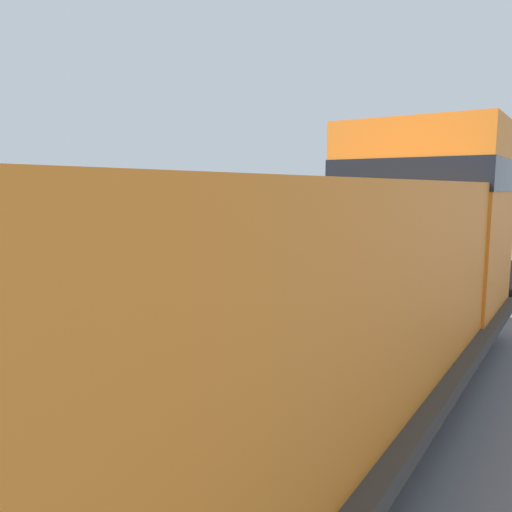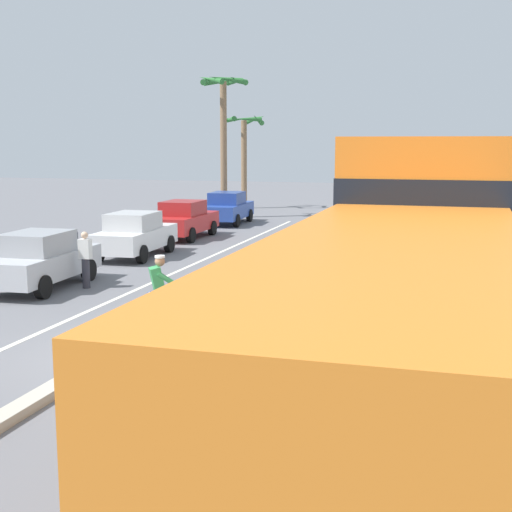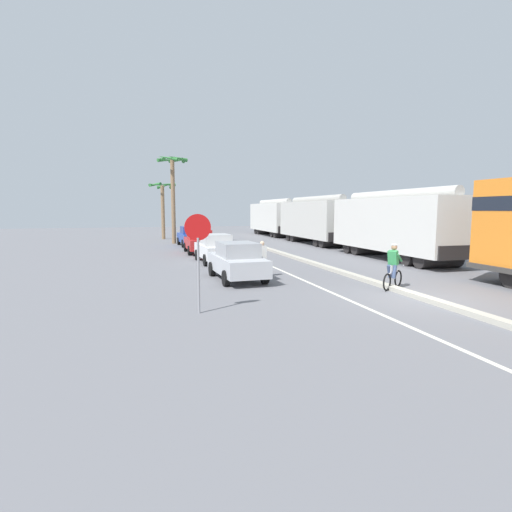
{
  "view_description": "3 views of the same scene",
  "coord_description": "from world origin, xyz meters",
  "px_view_note": "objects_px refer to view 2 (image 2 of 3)",
  "views": [
    {
      "loc": [
        8.34,
        -8.83,
        3.04
      ],
      "look_at": [
        0.34,
        3.16,
        1.03
      ],
      "focal_mm": 35.0,
      "sensor_mm": 36.0,
      "label": 1
    },
    {
      "loc": [
        6.39,
        -12.14,
        4.11
      ],
      "look_at": [
        2.43,
        1.28,
        1.87
      ],
      "focal_mm": 50.0,
      "sensor_mm": 36.0,
      "label": 2
    },
    {
      "loc": [
        -8.92,
        -11.3,
        3.0
      ],
      "look_at": [
        -3.74,
        7.03,
        0.78
      ],
      "focal_mm": 28.0,
      "sensor_mm": 36.0,
      "label": 3
    }
  ],
  "objects_px": {
    "hopper_car_trailing": "(455,176)",
    "parked_car_red": "(184,219)",
    "palm_tree_far": "(244,139)",
    "pedestrian_by_cars": "(85,259)",
    "hopper_car_lead": "(441,212)",
    "palm_tree_near": "(223,113)",
    "parked_car_white": "(135,235)",
    "hopper_car_middle": "(450,188)",
    "parked_car_blue": "(228,208)",
    "parked_car_silver": "(40,260)",
    "cyclist": "(159,297)",
    "locomotive": "(407,316)"
  },
  "relations": [
    {
      "from": "locomotive",
      "to": "cyclist",
      "type": "xyz_separation_m",
      "value": [
        -5.56,
        4.28,
        -0.98
      ]
    },
    {
      "from": "parked_car_silver",
      "to": "parked_car_white",
      "type": "relative_size",
      "value": 1.0
    },
    {
      "from": "hopper_car_middle",
      "to": "parked_car_red",
      "type": "bearing_deg",
      "value": -156.07
    },
    {
      "from": "hopper_car_lead",
      "to": "pedestrian_by_cars",
      "type": "height_order",
      "value": "hopper_car_lead"
    },
    {
      "from": "parked_car_white",
      "to": "hopper_car_middle",
      "type": "bearing_deg",
      "value": 43.28
    },
    {
      "from": "hopper_car_lead",
      "to": "parked_car_red",
      "type": "height_order",
      "value": "hopper_car_lead"
    },
    {
      "from": "locomotive",
      "to": "pedestrian_by_cars",
      "type": "distance_m",
      "value": 12.63
    },
    {
      "from": "locomotive",
      "to": "parked_car_silver",
      "type": "xyz_separation_m",
      "value": [
        -10.8,
        7.83,
        -0.98
      ]
    },
    {
      "from": "hopper_car_trailing",
      "to": "parked_car_red",
      "type": "relative_size",
      "value": 2.52
    },
    {
      "from": "parked_car_silver",
      "to": "parked_car_red",
      "type": "distance_m",
      "value": 11.08
    },
    {
      "from": "parked_car_white",
      "to": "palm_tree_far",
      "type": "distance_m",
      "value": 19.83
    },
    {
      "from": "parked_car_silver",
      "to": "hopper_car_middle",
      "type": "bearing_deg",
      "value": 55.85
    },
    {
      "from": "hopper_car_trailing",
      "to": "palm_tree_far",
      "type": "xyz_separation_m",
      "value": [
        -12.63,
        -2.26,
        2.21
      ]
    },
    {
      "from": "locomotive",
      "to": "parked_car_white",
      "type": "xyz_separation_m",
      "value": [
        -10.71,
        13.67,
        -0.98
      ]
    },
    {
      "from": "hopper_car_lead",
      "to": "palm_tree_near",
      "type": "height_order",
      "value": "palm_tree_near"
    },
    {
      "from": "hopper_car_lead",
      "to": "palm_tree_far",
      "type": "xyz_separation_m",
      "value": [
        -12.63,
        20.94,
        2.21
      ]
    },
    {
      "from": "hopper_car_lead",
      "to": "hopper_car_middle",
      "type": "bearing_deg",
      "value": 90.0
    },
    {
      "from": "locomotive",
      "to": "hopper_car_middle",
      "type": "bearing_deg",
      "value": 90.0
    },
    {
      "from": "hopper_car_trailing",
      "to": "cyclist",
      "type": "relative_size",
      "value": 6.18
    },
    {
      "from": "hopper_car_middle",
      "to": "cyclist",
      "type": "height_order",
      "value": "hopper_car_middle"
    },
    {
      "from": "parked_car_silver",
      "to": "cyclist",
      "type": "relative_size",
      "value": 2.49
    },
    {
      "from": "hopper_car_middle",
      "to": "parked_car_blue",
      "type": "height_order",
      "value": "hopper_car_middle"
    },
    {
      "from": "locomotive",
      "to": "palm_tree_far",
      "type": "relative_size",
      "value": 1.98
    },
    {
      "from": "parked_car_red",
      "to": "palm_tree_far",
      "type": "relative_size",
      "value": 0.72
    },
    {
      "from": "hopper_car_middle",
      "to": "cyclist",
      "type": "relative_size",
      "value": 6.18
    },
    {
      "from": "parked_car_silver",
      "to": "parked_car_white",
      "type": "height_order",
      "value": "same"
    },
    {
      "from": "parked_car_white",
      "to": "parked_car_blue",
      "type": "relative_size",
      "value": 1.0
    },
    {
      "from": "hopper_car_middle",
      "to": "cyclist",
      "type": "xyz_separation_m",
      "value": [
        -5.56,
        -19.47,
        -1.26
      ]
    },
    {
      "from": "locomotive",
      "to": "hopper_car_lead",
      "type": "bearing_deg",
      "value": 90.0
    },
    {
      "from": "parked_car_red",
      "to": "palm_tree_far",
      "type": "distance_m",
      "value": 14.71
    },
    {
      "from": "hopper_car_trailing",
      "to": "parked_car_red",
      "type": "xyz_separation_m",
      "value": [
        -10.92,
        -16.45,
        -1.26
      ]
    },
    {
      "from": "locomotive",
      "to": "cyclist",
      "type": "relative_size",
      "value": 6.77
    },
    {
      "from": "hopper_car_trailing",
      "to": "palm_tree_near",
      "type": "height_order",
      "value": "palm_tree_near"
    },
    {
      "from": "parked_car_red",
      "to": "palm_tree_far",
      "type": "height_order",
      "value": "palm_tree_far"
    },
    {
      "from": "parked_car_red",
      "to": "pedestrian_by_cars",
      "type": "bearing_deg",
      "value": -82.81
    },
    {
      "from": "parked_car_silver",
      "to": "palm_tree_far",
      "type": "relative_size",
      "value": 0.73
    },
    {
      "from": "hopper_car_trailing",
      "to": "parked_car_white",
      "type": "height_order",
      "value": "hopper_car_trailing"
    },
    {
      "from": "parked_car_blue",
      "to": "pedestrian_by_cars",
      "type": "xyz_separation_m",
      "value": [
        1.29,
        -16.41,
        0.03
      ]
    },
    {
      "from": "hopper_car_middle",
      "to": "parked_car_white",
      "type": "distance_m",
      "value": 14.76
    },
    {
      "from": "hopper_car_trailing",
      "to": "parked_car_silver",
      "type": "xyz_separation_m",
      "value": [
        -10.8,
        -27.53,
        -1.26
      ]
    },
    {
      "from": "hopper_car_middle",
      "to": "parked_car_blue",
      "type": "relative_size",
      "value": 2.48
    },
    {
      "from": "parked_car_blue",
      "to": "cyclist",
      "type": "distance_m",
      "value": 20.99
    },
    {
      "from": "hopper_car_trailing",
      "to": "parked_car_white",
      "type": "relative_size",
      "value": 2.48
    },
    {
      "from": "palm_tree_far",
      "to": "pedestrian_by_cars",
      "type": "bearing_deg",
      "value": -83.0
    },
    {
      "from": "parked_car_blue",
      "to": "hopper_car_lead",
      "type": "bearing_deg",
      "value": -48.88
    },
    {
      "from": "hopper_car_lead",
      "to": "cyclist",
      "type": "relative_size",
      "value": 6.18
    },
    {
      "from": "hopper_car_middle",
      "to": "hopper_car_trailing",
      "type": "xyz_separation_m",
      "value": [
        0.0,
        11.6,
        0.0
      ]
    },
    {
      "from": "cyclist",
      "to": "palm_tree_near",
      "type": "bearing_deg",
      "value": 105.6
    },
    {
      "from": "parked_car_white",
      "to": "parked_car_red",
      "type": "relative_size",
      "value": 1.02
    },
    {
      "from": "hopper_car_lead",
      "to": "cyclist",
      "type": "bearing_deg",
      "value": -125.25
    }
  ]
}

